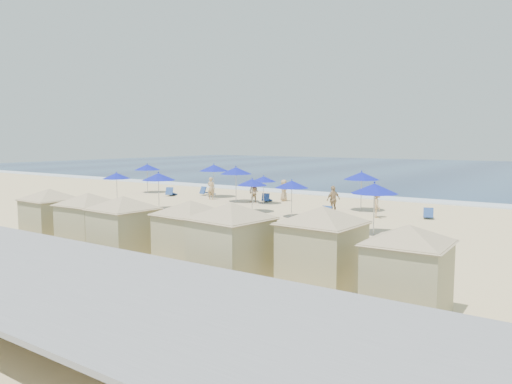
# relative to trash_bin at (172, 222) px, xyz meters

# --- Properties ---
(ground) EXTENTS (160.00, 160.00, 0.00)m
(ground) POSITION_rel_trash_bin_xyz_m (0.84, 4.03, -0.38)
(ground) COLOR beige
(ground) RESTS_ON ground
(ocean) EXTENTS (160.00, 80.00, 0.06)m
(ocean) POSITION_rel_trash_bin_xyz_m (0.84, 59.03, -0.35)
(ocean) COLOR #0E234F
(ocean) RESTS_ON ground
(surf_line) EXTENTS (160.00, 2.50, 0.08)m
(surf_line) POSITION_rel_trash_bin_xyz_m (0.84, 19.53, -0.34)
(surf_line) COLOR white
(surf_line) RESTS_ON ground
(trash_bin) EXTENTS (0.96, 0.96, 0.77)m
(trash_bin) POSITION_rel_trash_bin_xyz_m (0.00, 0.00, 0.00)
(trash_bin) COLOR black
(trash_bin) RESTS_ON ground
(cabana_0) EXTENTS (4.30, 4.30, 2.70)m
(cabana_0) POSITION_rel_trash_bin_xyz_m (-2.14, -5.52, 1.16)
(cabana_0) COLOR tan
(cabana_0) RESTS_ON ground
(cabana_1) EXTENTS (4.30, 4.30, 2.70)m
(cabana_1) POSITION_rel_trash_bin_xyz_m (0.78, -5.61, 1.16)
(cabana_1) COLOR tan
(cabana_1) RESTS_ON ground
(cabana_2) EXTENTS (4.40, 4.40, 2.77)m
(cabana_2) POSITION_rel_trash_bin_xyz_m (3.32, -5.91, 1.20)
(cabana_2) COLOR tan
(cabana_2) RESTS_ON ground
(cabana_3) EXTENTS (4.37, 4.37, 2.75)m
(cabana_3) POSITION_rel_trash_bin_xyz_m (6.26, -5.33, 1.19)
(cabana_3) COLOR tan
(cabana_3) RESTS_ON ground
(cabana_4) EXTENTS (4.61, 4.61, 2.91)m
(cabana_4) POSITION_rel_trash_bin_xyz_m (8.53, -5.90, 1.28)
(cabana_4) COLOR tan
(cabana_4) RESTS_ON ground
(cabana_5) EXTENTS (4.64, 4.64, 2.91)m
(cabana_5) POSITION_rel_trash_bin_xyz_m (11.35, -4.99, 1.28)
(cabana_5) COLOR tan
(cabana_5) RESTS_ON ground
(cabana_6) EXTENTS (4.30, 4.30, 2.70)m
(cabana_6) POSITION_rel_trash_bin_xyz_m (14.21, -5.66, 1.16)
(cabana_6) COLOR tan
(cabana_6) RESTS_ON ground
(umbrella_0) EXTENTS (2.28, 2.28, 2.59)m
(umbrella_0) POSITION_rel_trash_bin_xyz_m (-14.59, 11.79, 1.86)
(umbrella_0) COLOR #A5A8AD
(umbrella_0) RESTS_ON ground
(umbrella_1) EXTENTS (2.03, 2.03, 2.31)m
(umbrella_1) POSITION_rel_trash_bin_xyz_m (-11.12, 5.60, 1.62)
(umbrella_1) COLOR #A5A8AD
(umbrella_1) RESTS_ON ground
(umbrella_2) EXTENTS (2.41, 2.41, 2.74)m
(umbrella_2) POSITION_rel_trash_bin_xyz_m (-7.59, 12.50, 2.00)
(umbrella_2) COLOR #A5A8AD
(umbrella_2) RESTS_ON ground
(umbrella_3) EXTENTS (2.23, 2.23, 2.54)m
(umbrella_3) POSITION_rel_trash_bin_xyz_m (-5.96, 4.85, 1.82)
(umbrella_3) COLOR #A5A8AD
(umbrella_3) RESTS_ON ground
(umbrella_4) EXTENTS (1.84, 1.84, 2.09)m
(umbrella_4) POSITION_rel_trash_bin_xyz_m (-1.95, 11.36, 1.43)
(umbrella_4) COLOR #A5A8AD
(umbrella_4) RESTS_ON ground
(umbrella_5) EXTENTS (2.39, 2.39, 2.72)m
(umbrella_5) POSITION_rel_trash_bin_xyz_m (-4.15, 10.94, 1.98)
(umbrella_5) COLOR #A5A8AD
(umbrella_5) RESTS_ON ground
(umbrella_6) EXTENTS (1.97, 1.97, 2.24)m
(umbrella_6) POSITION_rel_trash_bin_xyz_m (-0.14, 7.40, 1.56)
(umbrella_6) COLOR #A5A8AD
(umbrella_6) RESTS_ON ground
(umbrella_7) EXTENTS (2.03, 2.03, 2.31)m
(umbrella_7) POSITION_rel_trash_bin_xyz_m (3.08, 6.95, 1.62)
(umbrella_7) COLOR #A5A8AD
(umbrella_7) RESTS_ON ground
(umbrella_8) EXTENTS (2.34, 2.34, 2.66)m
(umbrella_8) POSITION_rel_trash_bin_xyz_m (5.34, 11.97, 1.92)
(umbrella_8) COLOR #A5A8AD
(umbrella_8) RESTS_ON ground
(umbrella_9) EXTENTS (2.31, 2.31, 2.63)m
(umbrella_9) POSITION_rel_trash_bin_xyz_m (9.15, 4.64, 1.90)
(umbrella_9) COLOR #A5A8AD
(umbrella_9) RESTS_ON ground
(beach_chair_0) EXTENTS (1.12, 1.49, 0.75)m
(beach_chair_0) POSITION_rel_trash_bin_xyz_m (-11.18, 11.21, -0.12)
(beach_chair_0) COLOR navy
(beach_chair_0) RESTS_ON ground
(beach_chair_1) EXTENTS (0.82, 1.44, 0.75)m
(beach_chair_1) POSITION_rel_trash_bin_xyz_m (-9.15, 13.35, -0.13)
(beach_chair_1) COLOR navy
(beach_chair_1) RESTS_ON ground
(beach_chair_2) EXTENTS (0.96, 1.38, 0.69)m
(beach_chair_2) POSITION_rel_trash_bin_xyz_m (-2.35, 12.37, -0.14)
(beach_chair_2) COLOR navy
(beach_chair_2) RESTS_ON ground
(beach_chair_3) EXTENTS (0.88, 1.22, 0.61)m
(beach_chair_3) POSITION_rel_trash_bin_xyz_m (-0.72, 4.39, -0.17)
(beach_chair_3) COLOR navy
(beach_chair_3) RESTS_ON ground
(beach_chair_4) EXTENTS (0.68, 1.40, 0.76)m
(beach_chair_4) POSITION_rel_trash_bin_xyz_m (4.92, 8.22, -0.12)
(beach_chair_4) COLOR navy
(beach_chair_4) RESTS_ON ground
(beach_chair_5) EXTENTS (0.88, 1.37, 0.70)m
(beach_chair_5) POSITION_rel_trash_bin_xyz_m (9.88, 11.31, -0.14)
(beach_chair_5) COLOR navy
(beach_chair_5) RESTS_ON ground
(beachgoer_0) EXTENTS (0.68, 0.49, 1.75)m
(beachgoer_0) POSITION_rel_trash_bin_xyz_m (-6.81, 11.23, 0.49)
(beachgoer_0) COLOR tan
(beachgoer_0) RESTS_ON ground
(beachgoer_1) EXTENTS (0.81, 0.65, 1.58)m
(beachgoer_1) POSITION_rel_trash_bin_xyz_m (-2.90, 11.45, 0.41)
(beachgoer_1) COLOR tan
(beachgoer_1) RESTS_ON ground
(beachgoer_2) EXTENTS (0.81, 1.12, 1.76)m
(beachgoer_2) POSITION_rel_trash_bin_xyz_m (4.35, 9.94, 0.50)
(beachgoer_2) COLOR tan
(beachgoer_2) RESTS_ON ground
(beachgoer_3) EXTENTS (1.07, 1.23, 1.65)m
(beachgoer_3) POSITION_rel_trash_bin_xyz_m (7.28, 9.86, 0.44)
(beachgoer_3) COLOR tan
(beachgoer_3) RESTS_ON ground
(beachgoer_4) EXTENTS (0.77, 0.93, 1.64)m
(beachgoer_4) POSITION_rel_trash_bin_xyz_m (-1.59, 13.57, 0.43)
(beachgoer_4) COLOR tan
(beachgoer_4) RESTS_ON ground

